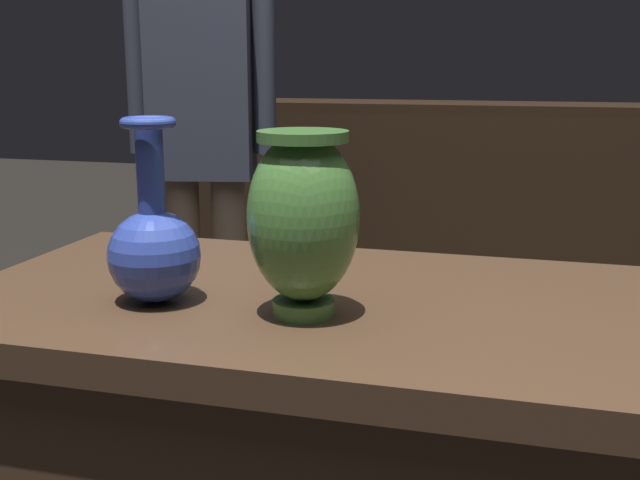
# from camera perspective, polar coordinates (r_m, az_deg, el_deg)

# --- Properties ---
(back_display_shelf) EXTENTS (2.60, 0.40, 0.99)m
(back_display_shelf) POSITION_cam_1_polar(r_m,az_deg,el_deg) (3.40, 10.37, 1.51)
(back_display_shelf) COLOR black
(back_display_shelf) RESTS_ON ground_plane
(vase_centerpiece) EXTENTS (0.16, 0.16, 0.26)m
(vase_centerpiece) POSITION_cam_1_polar(r_m,az_deg,el_deg) (1.09, -1.24, 1.68)
(vase_centerpiece) COLOR #477A38
(vase_centerpiece) RESTS_ON display_plinth
(vase_tall_behind) EXTENTS (0.14, 0.14, 0.28)m
(vase_tall_behind) POSITION_cam_1_polar(r_m,az_deg,el_deg) (1.19, -12.08, -0.39)
(vase_tall_behind) COLOR #2D429E
(vase_tall_behind) RESTS_ON display_plinth
(shelf_vase_far_left) EXTENTS (0.09, 0.09, 0.31)m
(shelf_vase_far_left) POSITION_cam_1_polar(r_m,az_deg,el_deg) (3.58, -6.39, 12.61)
(shelf_vase_far_left) COLOR gray
(shelf_vase_far_left) RESTS_ON back_display_shelf
(visitor_near_left) EXTENTS (0.46, 0.24, 1.61)m
(visitor_near_left) POSITION_cam_1_polar(r_m,az_deg,el_deg) (2.51, -8.60, 7.98)
(visitor_near_left) COLOR #846B56
(visitor_near_left) RESTS_ON ground_plane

